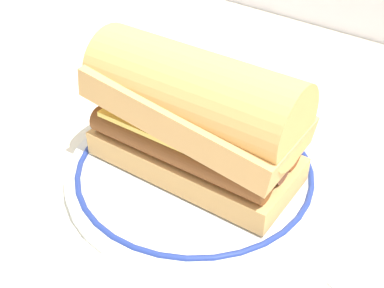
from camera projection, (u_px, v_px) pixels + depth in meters
The scene contains 3 objects.
ground_plane at pixel (207, 183), 0.51m from camera, with size 1.50×1.50×0.00m, color white.
plate at pixel (192, 173), 0.51m from camera, with size 0.26×0.26×0.01m.
sausage_sandwich at pixel (192, 116), 0.46m from camera, with size 0.21×0.10×0.13m.
Camera 1 is at (0.22, -0.31, 0.34)m, focal length 46.81 mm.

